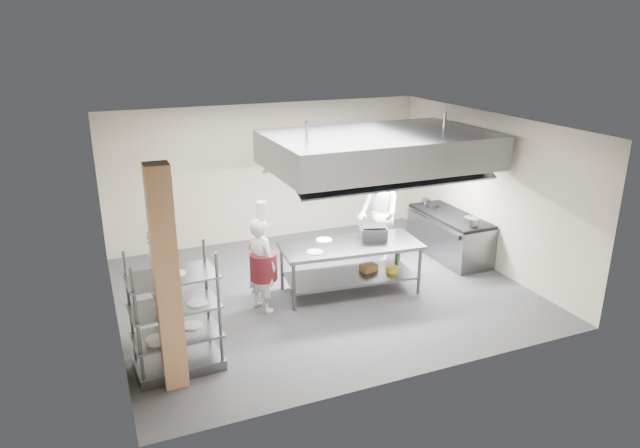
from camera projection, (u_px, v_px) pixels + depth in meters
name	position (u px, v px, depth m)	size (l,w,h in m)	color
floor	(321.00, 290.00, 10.35)	(7.00, 7.00, 0.00)	#28282A
ceiling	(321.00, 124.00, 9.37)	(7.00, 7.00, 0.00)	silver
wall_back	(268.00, 173.00, 12.47)	(7.00, 7.00, 0.00)	tan
wall_left	(107.00, 238.00, 8.58)	(6.00, 6.00, 0.00)	tan
wall_right	(486.00, 190.00, 11.13)	(6.00, 6.00, 0.00)	tan
column	(167.00, 280.00, 7.14)	(0.30, 0.30, 3.00)	tan
exhaust_hood	(378.00, 149.00, 10.39)	(4.00, 2.50, 0.60)	gray
hood_strip_a	(333.00, 171.00, 10.16)	(1.60, 0.12, 0.04)	white
hood_strip_b	(420.00, 162.00, 10.82)	(1.60, 0.12, 0.04)	white
wall_shelf	(346.00, 167.00, 12.99)	(1.50, 0.28, 0.04)	gray
island	(350.00, 268.00, 10.14)	(2.45, 1.02, 0.91)	slate
island_worktop	(351.00, 246.00, 10.00)	(2.45, 1.02, 0.06)	gray
island_undershelf	(350.00, 276.00, 10.19)	(2.26, 0.92, 0.04)	slate
pass_rack	(175.00, 312.00, 7.66)	(1.16, 0.68, 1.75)	slate
cooking_range	(449.00, 236.00, 11.77)	(0.80, 2.00, 0.84)	gray
range_top	(451.00, 216.00, 11.62)	(0.78, 1.96, 0.06)	black
chef_head	(261.00, 265.00, 9.36)	(0.59, 0.39, 1.62)	white
chef_line	(378.00, 214.00, 11.36)	(0.95, 0.74, 1.96)	silver
chef_plating	(162.00, 285.00, 8.37)	(1.07, 0.45, 1.83)	silver
griddle	(373.00, 233.00, 10.20)	(0.46, 0.36, 0.23)	slate
wicker_basket	(369.00, 268.00, 10.33)	(0.29, 0.20, 0.13)	#93613B
stockpot	(473.00, 222.00, 10.89)	(0.23, 0.23, 0.16)	gray
plate_stack	(177.00, 333.00, 7.77)	(0.28, 0.28, 0.05)	white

